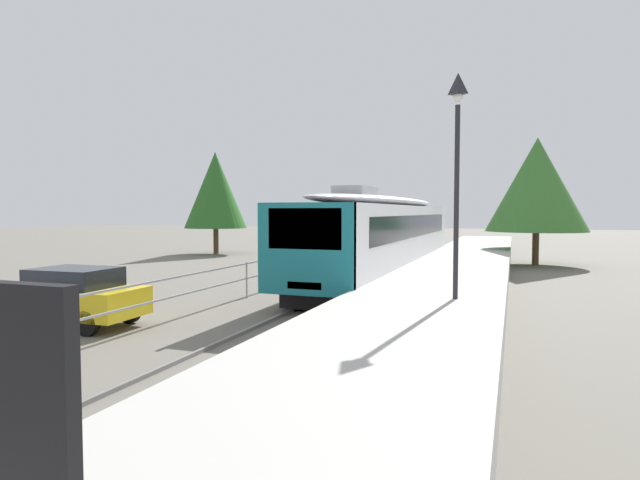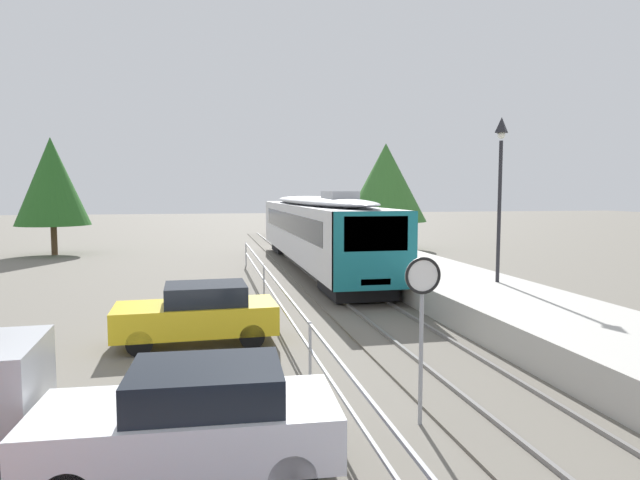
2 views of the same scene
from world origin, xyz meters
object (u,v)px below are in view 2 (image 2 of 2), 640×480
object	(u,v)px
platform_lamp_mid_platform	(500,168)
parked_hatchback_white	(192,420)
parked_hatchback_yellow	(198,313)
commuter_train	(316,227)
speed_limit_sign	(422,298)

from	to	relation	value
platform_lamp_mid_platform	parked_hatchback_white	size ratio (longest dim) A/B	1.31
platform_lamp_mid_platform	parked_hatchback_white	world-z (taller)	platform_lamp_mid_platform
platform_lamp_mid_platform	parked_hatchback_yellow	xyz separation A→B (m)	(-9.60, -2.30, -3.83)
platform_lamp_mid_platform	commuter_train	bearing A→B (deg)	111.71
parked_hatchback_white	parked_hatchback_yellow	xyz separation A→B (m)	(0.00, 6.73, 0.00)
speed_limit_sign	parked_hatchback_white	xyz separation A→B (m)	(-3.66, -0.96, -1.33)
parked_hatchback_white	parked_hatchback_yellow	distance (m)	6.73
parked_hatchback_white	parked_hatchback_yellow	bearing A→B (deg)	90.00
speed_limit_sign	parked_hatchback_white	size ratio (longest dim) A/B	0.69
platform_lamp_mid_platform	speed_limit_sign	bearing A→B (deg)	-126.34
commuter_train	parked_hatchback_yellow	size ratio (longest dim) A/B	4.88
commuter_train	parked_hatchback_white	world-z (taller)	commuter_train
speed_limit_sign	platform_lamp_mid_platform	bearing A→B (deg)	53.66
commuter_train	speed_limit_sign	bearing A→B (deg)	-95.90
platform_lamp_mid_platform	parked_hatchback_yellow	distance (m)	10.58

